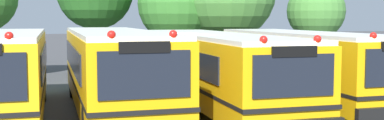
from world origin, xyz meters
TOP-DOWN VIEW (x-y plane):
  - ground_plane at (0.00, 0.00)m, footprint 160.00×160.00m
  - school_bus_1 at (-1.67, 0.07)m, footprint 2.51×10.77m
  - school_bus_2 at (1.66, 0.14)m, footprint 2.54×11.60m
  - school_bus_3 at (4.95, 0.17)m, footprint 2.54×10.07m
  - tree_3 at (3.10, 10.49)m, footprint 4.36×4.36m
  - tree_5 at (11.38, 10.47)m, footprint 3.37×3.37m

SIDE VIEW (x-z plane):
  - ground_plane at x=0.00m, z-range 0.00..0.00m
  - school_bus_2 at x=1.66m, z-range 0.07..2.65m
  - school_bus_3 at x=4.95m, z-range 0.07..2.67m
  - school_bus_1 at x=-1.67m, z-range 0.07..2.77m
  - tree_5 at x=11.38m, z-range 0.83..5.87m
  - tree_3 at x=3.10m, z-range 0.84..6.76m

